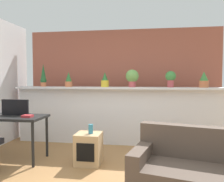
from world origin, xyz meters
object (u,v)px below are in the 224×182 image
object	(u,v)px
vase_on_shelf	(91,129)
book_on_desk	(27,116)
potted_plant_5	(204,80)
desk	(12,121)
potted_plant_2	(105,81)
side_cube_shelf	(89,149)
potted_plant_1	(69,80)
potted_plant_4	(171,78)
potted_plant_3	(132,77)
couch	(204,177)
potted_plant_0	(43,76)
tv_monitor	(15,107)

from	to	relation	value
vase_on_shelf	book_on_desk	bearing A→B (deg)	-175.81
potted_plant_5	desk	bearing A→B (deg)	-160.98
potted_plant_2	side_cube_shelf	xyz separation A→B (m)	(-0.06, -1.12, -1.08)
potted_plant_1	potted_plant_4	world-z (taller)	potted_plant_4
potted_plant_3	side_cube_shelf	xyz separation A→B (m)	(-0.63, -1.13, -1.16)
book_on_desk	potted_plant_3	bearing A→B (deg)	36.84
vase_on_shelf	couch	distance (m)	1.78
potted_plant_2	couch	world-z (taller)	potted_plant_2
potted_plant_2	potted_plant_4	distance (m)	1.33
desk	vase_on_shelf	world-z (taller)	desk
potted_plant_4	book_on_desk	world-z (taller)	potted_plant_4
potted_plant_1	potted_plant_0	bearing A→B (deg)	174.68
potted_plant_1	vase_on_shelf	world-z (taller)	potted_plant_1
tv_monitor	couch	bearing A→B (deg)	-18.90
potted_plant_0	potted_plant_3	bearing A→B (deg)	-1.25
potted_plant_5	tv_monitor	world-z (taller)	potted_plant_5
potted_plant_2	potted_plant_4	size ratio (longest dim) A/B	0.94
potted_plant_3	potted_plant_5	xyz separation A→B (m)	(1.39, 0.01, -0.06)
potted_plant_4	tv_monitor	xyz separation A→B (m)	(-2.70, -1.09, -0.51)
desk	book_on_desk	distance (m)	0.35
potted_plant_3	potted_plant_4	xyz separation A→B (m)	(0.77, 0.04, -0.01)
potted_plant_2	potted_plant_3	distance (m)	0.57
potted_plant_3	potted_plant_4	world-z (taller)	potted_plant_3
book_on_desk	couch	xyz separation A→B (m)	(2.55, -0.82, -0.49)
potted_plant_4	desk	bearing A→B (deg)	-156.55
potted_plant_4	potted_plant_0	bearing A→B (deg)	179.87
potted_plant_1	couch	distance (m)	3.22
potted_plant_1	potted_plant_5	size ratio (longest dim) A/B	1.00
potted_plant_2	potted_plant_4	world-z (taller)	potted_plant_4
book_on_desk	potted_plant_1	bearing A→B (deg)	76.96
potted_plant_0	couch	world-z (taller)	potted_plant_0
potted_plant_1	potted_plant_4	xyz separation A→B (m)	(2.11, 0.05, 0.05)
vase_on_shelf	couch	size ratio (longest dim) A/B	0.09
potted_plant_3	desk	size ratio (longest dim) A/B	0.33
book_on_desk	vase_on_shelf	bearing A→B (deg)	4.19
potted_plant_3	book_on_desk	distance (m)	2.13
potted_plant_4	tv_monitor	size ratio (longest dim) A/B	0.68
potted_plant_3	vase_on_shelf	distance (m)	1.53
tv_monitor	book_on_desk	world-z (taller)	tv_monitor
potted_plant_4	vase_on_shelf	world-z (taller)	potted_plant_4
desk	book_on_desk	world-z (taller)	book_on_desk
side_cube_shelf	couch	world-z (taller)	couch
desk	couch	distance (m)	3.03
potted_plant_5	potted_plant_3	bearing A→B (deg)	-179.50
book_on_desk	potted_plant_4	bearing A→B (deg)	27.66
potted_plant_1	side_cube_shelf	bearing A→B (deg)	-57.17
vase_on_shelf	book_on_desk	distance (m)	1.06
side_cube_shelf	book_on_desk	xyz separation A→B (m)	(-1.00, -0.09, 0.52)
vase_on_shelf	potted_plant_4	bearing A→B (deg)	41.03
potted_plant_2	vase_on_shelf	distance (m)	1.36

